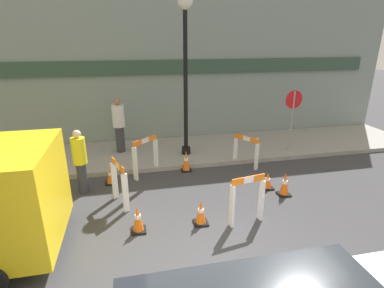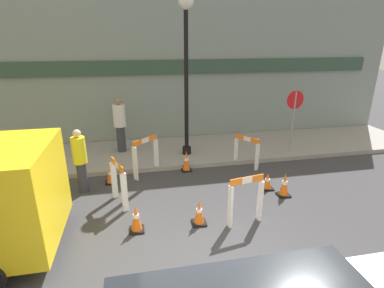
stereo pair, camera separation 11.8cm
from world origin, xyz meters
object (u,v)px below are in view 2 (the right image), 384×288
object	(u,v)px
streetlamp_post	(186,56)
person_pedestrian	(120,123)
person_worker	(80,159)
stop_sign	(294,111)

from	to	relation	value
streetlamp_post	person_pedestrian	xyz separation A→B (m)	(-2.12, 0.67, -2.14)
streetlamp_post	person_worker	xyz separation A→B (m)	(-3.05, -1.79, -2.36)
streetlamp_post	person_worker	bearing A→B (deg)	-149.69
person_pedestrian	person_worker	bearing A→B (deg)	59.37
stop_sign	person_worker	bearing A→B (deg)	7.96
person_worker	person_pedestrian	world-z (taller)	person_pedestrian
person_worker	person_pedestrian	distance (m)	2.64
stop_sign	person_worker	world-z (taller)	stop_sign
stop_sign	person_worker	size ratio (longest dim) A/B	1.23
person_worker	streetlamp_post	bearing A→B (deg)	34.03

